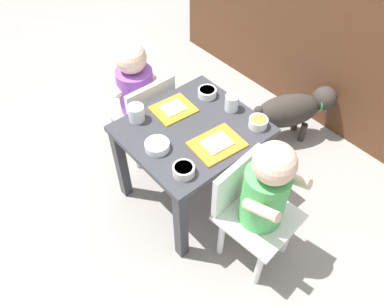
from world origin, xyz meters
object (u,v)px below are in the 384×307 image
Objects in this scene: dining_table at (192,142)px; veggie_bowl_near at (207,92)px; seated_child_right at (263,193)px; seated_child_left at (136,90)px; dog at (294,109)px; cereal_bowl_right_side at (157,146)px; food_tray_left at (173,109)px; water_cup_left at (136,114)px; food_tray_right at (217,144)px; veggie_bowl_far at (258,122)px; water_cup_right at (232,103)px; cereal_bowl_left_side at (184,170)px.

dining_table is 6.61× the size of veggie_bowl_near.
seated_child_left is at bearing 179.55° from seated_child_right.
seated_child_right is 8.21× the size of veggie_bowl_near.
dog is 4.57× the size of cereal_bowl_right_side.
food_tray_left is 2.58× the size of water_cup_left.
dining_table is 0.27m from water_cup_left.
seated_child_left is 0.95× the size of seated_child_right.
food_tray_right is 0.21m from veggie_bowl_far.
veggie_bowl_far is (0.15, 0.01, -0.01)m from water_cup_right.
food_tray_right is (0.28, -0.00, -0.00)m from food_tray_left.
cereal_bowl_left_side is at bearing -69.66° from water_cup_right.
veggie_bowl_far is at bearing 66.77° from cereal_bowl_right_side.
seated_child_right is at bearing 22.66° from cereal_bowl_right_side.
veggie_bowl_far is (0.12, -0.47, 0.27)m from dog.
food_tray_right is at bearing -0.00° from food_tray_left.
dog is at bearing 86.46° from water_cup_right.
seated_child_right reaches higher than seated_child_left.
veggie_bowl_far is at bearing 136.56° from seated_child_right.
cereal_bowl_right_side is (-0.00, -0.18, 0.10)m from dining_table.
water_cup_right is 0.42m from cereal_bowl_left_side.
water_cup_left is at bearing -154.85° from food_tray_right.
cereal_bowl_right_side is (0.41, -0.18, 0.06)m from seated_child_left.
seated_child_right is 0.57m from veggie_bowl_near.
cereal_bowl_right_side is 0.39m from veggie_bowl_near.
water_cup_left is at bearing 169.09° from cereal_bowl_right_side.
cereal_bowl_left_side reaches higher than dog.
water_cup_right reaches higher than cereal_bowl_right_side.
water_cup_left is at bearing -143.37° from dining_table.
seated_child_right reaches higher than veggie_bowl_far.
cereal_bowl_left_side is at bearing -82.31° from dog.
veggie_bowl_far is at bearing 89.31° from cereal_bowl_left_side.
veggie_bowl_far is 0.94× the size of veggie_bowl_near.
cereal_bowl_left_side is at bearing -32.64° from food_tray_left.
cereal_bowl_left_side is at bearing -144.63° from seated_child_right.
food_tray_right is at bearing 97.62° from cereal_bowl_left_side.
dining_table is at bearing -94.12° from dog.
food_tray_right is at bearing 175.32° from seated_child_right.
dining_table is 0.17m from food_tray_left.
seated_child_right is 6.97× the size of cereal_bowl_right_side.
seated_child_left is 9.22× the size of water_cup_left.
dining_table is at bearing 36.63° from water_cup_left.
cereal_bowl_right_side is at bearing 179.28° from cereal_bowl_left_side.
cereal_bowl_right_side is (-0.02, -0.39, -0.01)m from water_cup_right.
seated_child_right is 9.69× the size of water_cup_left.
food_tray_left reaches higher than dining_table.
seated_child_right reaches higher than dining_table.
dog is 0.73m from food_tray_right.
seated_child_left is at bearing -123.83° from dog.
seated_child_left is 6.63× the size of cereal_bowl_right_side.
food_tray_left is 0.37m from cereal_bowl_left_side.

